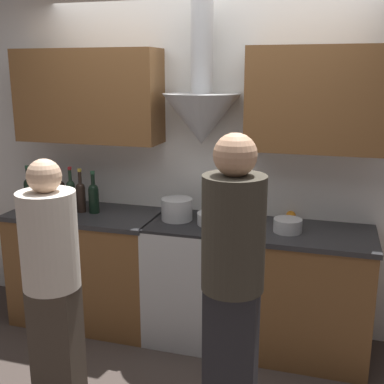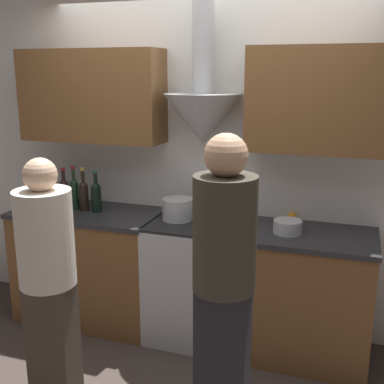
# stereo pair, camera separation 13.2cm
# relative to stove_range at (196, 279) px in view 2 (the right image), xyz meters

# --- Properties ---
(ground_plane) EXTENTS (12.00, 12.00, 0.00)m
(ground_plane) POSITION_rel_stove_range_xyz_m (0.00, -0.33, -0.46)
(ground_plane) COLOR #423833
(wall_back) EXTENTS (8.40, 0.57, 2.60)m
(wall_back) POSITION_rel_stove_range_xyz_m (-0.04, 0.27, 0.99)
(wall_back) COLOR white
(wall_back) RESTS_ON ground_plane
(counter_left) EXTENTS (1.17, 0.62, 0.91)m
(counter_left) POSITION_rel_stove_range_xyz_m (-0.90, -0.00, -0.00)
(counter_left) COLOR brown
(counter_left) RESTS_ON ground_plane
(counter_right) EXTENTS (0.94, 0.62, 0.91)m
(counter_right) POSITION_rel_stove_range_xyz_m (0.79, -0.00, -0.00)
(counter_right) COLOR brown
(counter_right) RESTS_ON ground_plane
(stove_range) EXTENTS (0.67, 0.60, 0.91)m
(stove_range) POSITION_rel_stove_range_xyz_m (0.00, 0.00, 0.00)
(stove_range) COLOR #B7BABC
(stove_range) RESTS_ON ground_plane
(wine_bottle_0) EXTENTS (0.08, 0.08, 0.34)m
(wine_bottle_0) POSITION_rel_stove_range_xyz_m (-1.40, -0.00, 0.59)
(wine_bottle_0) COLOR black
(wine_bottle_0) RESTS_ON counter_left
(wine_bottle_1) EXTENTS (0.07, 0.07, 0.34)m
(wine_bottle_1) POSITION_rel_stove_range_xyz_m (-1.30, 0.00, 0.59)
(wine_bottle_1) COLOR black
(wine_bottle_1) RESTS_ON counter_left
(wine_bottle_2) EXTENTS (0.08, 0.08, 0.33)m
(wine_bottle_2) POSITION_rel_stove_range_xyz_m (-1.21, -0.01, 0.59)
(wine_bottle_2) COLOR black
(wine_bottle_2) RESTS_ON counter_left
(wine_bottle_3) EXTENTS (0.07, 0.07, 0.33)m
(wine_bottle_3) POSITION_rel_stove_range_xyz_m (-1.12, 0.01, 0.59)
(wine_bottle_3) COLOR black
(wine_bottle_3) RESTS_ON counter_left
(wine_bottle_4) EXTENTS (0.07, 0.07, 0.35)m
(wine_bottle_4) POSITION_rel_stove_range_xyz_m (-1.02, 0.01, 0.59)
(wine_bottle_4) COLOR black
(wine_bottle_4) RESTS_ON counter_left
(wine_bottle_5) EXTENTS (0.07, 0.07, 0.34)m
(wine_bottle_5) POSITION_rel_stove_range_xyz_m (-0.93, -0.00, 0.59)
(wine_bottle_5) COLOR black
(wine_bottle_5) RESTS_ON counter_left
(wine_bottle_6) EXTENTS (0.08, 0.08, 0.33)m
(wine_bottle_6) POSITION_rel_stove_range_xyz_m (-0.83, 0.00, 0.58)
(wine_bottle_6) COLOR black
(wine_bottle_6) RESTS_ON counter_left
(stock_pot) EXTENTS (0.23, 0.23, 0.16)m
(stock_pot) POSITION_rel_stove_range_xyz_m (-0.15, 0.01, 0.53)
(stock_pot) COLOR #B7BABC
(stock_pot) RESTS_ON stove_range
(mixing_bowl) EXTENTS (0.27, 0.27, 0.08)m
(mixing_bowl) POSITION_rel_stove_range_xyz_m (0.15, -0.01, 0.49)
(mixing_bowl) COLOR #B7BABC
(mixing_bowl) RESTS_ON stove_range
(orange_fruit) EXTENTS (0.07, 0.07, 0.07)m
(orange_fruit) POSITION_rel_stove_range_xyz_m (0.66, 0.23, 0.49)
(orange_fruit) COLOR orange
(orange_fruit) RESTS_ON counter_right
(saucepan) EXTENTS (0.20, 0.20, 0.09)m
(saucepan) POSITION_rel_stove_range_xyz_m (0.67, -0.04, 0.50)
(saucepan) COLOR #B7BABC
(saucepan) RESTS_ON counter_right
(person_foreground_left) EXTENTS (0.32, 0.32, 1.54)m
(person_foreground_left) POSITION_rel_stove_range_xyz_m (-0.53, -1.08, 0.39)
(person_foreground_left) COLOR #473D33
(person_foreground_left) RESTS_ON ground_plane
(person_foreground_right) EXTENTS (0.31, 0.31, 1.71)m
(person_foreground_right) POSITION_rel_stove_range_xyz_m (0.49, -1.06, 0.50)
(person_foreground_right) COLOR #28282D
(person_foreground_right) RESTS_ON ground_plane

